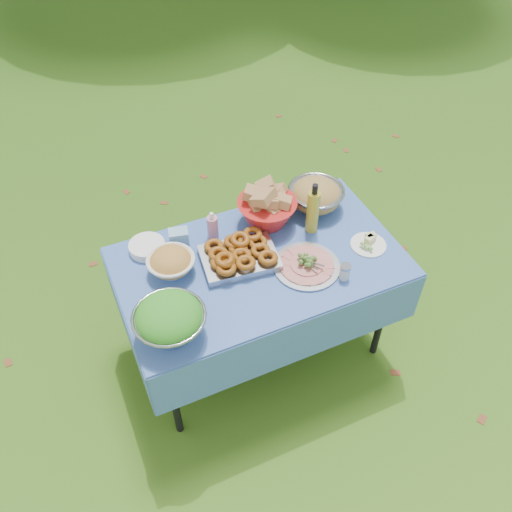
{
  "coord_description": "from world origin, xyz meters",
  "views": [
    {
      "loc": [
        -0.8,
        -1.75,
        2.79
      ],
      "look_at": [
        -0.02,
        0.0,
        0.81
      ],
      "focal_mm": 38.0,
      "sensor_mm": 36.0,
      "label": 1
    }
  ],
  "objects": [
    {
      "name": "pasta_bowl_white",
      "position": [
        -0.43,
        0.12,
        0.83
      ],
      "size": [
        0.31,
        0.31,
        0.13
      ],
      "primitive_type": null,
      "rotation": [
        0.0,
        0.0,
        -0.36
      ],
      "color": "white",
      "rests_on": "picnic_table"
    },
    {
      "name": "fried_tray",
      "position": [
        -0.1,
        0.04,
        0.81
      ],
      "size": [
        0.41,
        0.32,
        0.09
      ],
      "primitive_type": "cube",
      "rotation": [
        0.0,
        0.0,
        -0.12
      ],
      "color": "#A7A8AC",
      "rests_on": "picnic_table"
    },
    {
      "name": "sanitizer_bottle",
      "position": [
        -0.15,
        0.26,
        0.85
      ],
      "size": [
        0.08,
        0.08,
        0.17
      ],
      "primitive_type": "cylinder",
      "rotation": [
        0.0,
        0.0,
        0.41
      ],
      "color": "#CD7D93",
      "rests_on": "picnic_table"
    },
    {
      "name": "salad_bowl",
      "position": [
        -0.56,
        -0.26,
        0.87
      ],
      "size": [
        0.41,
        0.41,
        0.22
      ],
      "primitive_type": null,
      "rotation": [
        0.0,
        0.0,
        -0.3
      ],
      "color": "#9B9FA3",
      "rests_on": "picnic_table"
    },
    {
      "name": "charcuterie_platter",
      "position": [
        0.2,
        -0.14,
        0.8
      ],
      "size": [
        0.39,
        0.39,
        0.08
      ],
      "primitive_type": "cylinder",
      "rotation": [
        0.0,
        0.0,
        -0.16
      ],
      "color": "#A0A3A8",
      "rests_on": "picnic_table"
    },
    {
      "name": "pasta_bowl_steel",
      "position": [
        0.47,
        0.26,
        0.84
      ],
      "size": [
        0.37,
        0.37,
        0.17
      ],
      "primitive_type": null,
      "rotation": [
        0.0,
        0.0,
        -0.19
      ],
      "color": "#9B9FA3",
      "rests_on": "picnic_table"
    },
    {
      "name": "picnic_table",
      "position": [
        0.0,
        0.0,
        0.38
      ],
      "size": [
        1.46,
        0.86,
        0.76
      ],
      "primitive_type": "cube",
      "color": "#74A2DF",
      "rests_on": "ground"
    },
    {
      "name": "ground",
      "position": [
        0.0,
        0.0,
        0.0
      ],
      "size": [
        80.0,
        80.0,
        0.0
      ],
      "primitive_type": "plane",
      "color": "#14390A",
      "rests_on": "ground"
    },
    {
      "name": "bread_bowl",
      "position": [
        0.16,
        0.26,
        0.87
      ],
      "size": [
        0.39,
        0.39,
        0.22
      ],
      "primitive_type": null,
      "rotation": [
        0.0,
        0.0,
        0.24
      ],
      "color": "red",
      "rests_on": "picnic_table"
    },
    {
      "name": "plate_stack",
      "position": [
        -0.51,
        0.31,
        0.78
      ],
      "size": [
        0.19,
        0.19,
        0.05
      ],
      "primitive_type": "cylinder",
      "rotation": [
        0.0,
        0.0,
        0.01
      ],
      "color": "white",
      "rests_on": "picnic_table"
    },
    {
      "name": "oil_bottle",
      "position": [
        0.35,
        0.1,
        0.91
      ],
      "size": [
        0.07,
        0.07,
        0.31
      ],
      "primitive_type": "cylinder",
      "rotation": [
        0.0,
        0.0,
        0.06
      ],
      "color": "gold",
      "rests_on": "picnic_table"
    },
    {
      "name": "shaker",
      "position": [
        0.34,
        -0.28,
        0.81
      ],
      "size": [
        0.06,
        0.06,
        0.09
      ],
      "primitive_type": "cylinder",
      "rotation": [
        0.0,
        0.0,
        0.14
      ],
      "color": "silver",
      "rests_on": "picnic_table"
    },
    {
      "name": "wipes_box",
      "position": [
        -0.34,
        0.29,
        0.81
      ],
      "size": [
        0.11,
        0.09,
        0.09
      ],
      "primitive_type": "cube",
      "rotation": [
        0.0,
        0.0,
        -0.22
      ],
      "color": "#83B8DA",
      "rests_on": "picnic_table"
    },
    {
      "name": "cheese_plate",
      "position": [
        0.57,
        -0.13,
        0.79
      ],
      "size": [
        0.24,
        0.24,
        0.05
      ],
      "primitive_type": "cylinder",
      "rotation": [
        0.0,
        0.0,
        0.32
      ],
      "color": "white",
      "rests_on": "picnic_table"
    }
  ]
}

